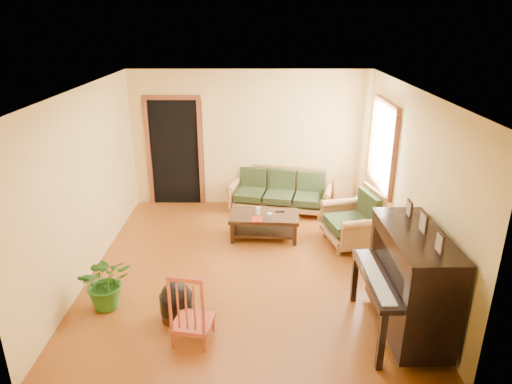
{
  "coord_description": "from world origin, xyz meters",
  "views": [
    {
      "loc": [
        0.15,
        -5.97,
        3.47
      ],
      "look_at": [
        0.12,
        0.2,
        1.1
      ],
      "focal_mm": 32.0,
      "sensor_mm": 36.0,
      "label": 1
    }
  ],
  "objects_px": {
    "sofa": "(280,191)",
    "coffee_table": "(264,226)",
    "red_chair": "(192,305)",
    "potted_plant": "(106,281)",
    "footstool": "(176,305)",
    "armchair": "(351,218)",
    "piano": "(410,284)",
    "ceramic_crock": "(359,203)"
  },
  "relations": [
    {
      "from": "sofa",
      "to": "coffee_table",
      "type": "bearing_deg",
      "value": -92.87
    },
    {
      "from": "red_chair",
      "to": "potted_plant",
      "type": "distance_m",
      "value": 1.34
    },
    {
      "from": "coffee_table",
      "to": "footstool",
      "type": "distance_m",
      "value": 2.48
    },
    {
      "from": "footstool",
      "to": "red_chair",
      "type": "relative_size",
      "value": 0.43
    },
    {
      "from": "armchair",
      "to": "piano",
      "type": "distance_m",
      "value": 2.24
    },
    {
      "from": "footstool",
      "to": "piano",
      "type": "bearing_deg",
      "value": -4.54
    },
    {
      "from": "sofa",
      "to": "red_chair",
      "type": "bearing_deg",
      "value": -94.75
    },
    {
      "from": "coffee_table",
      "to": "ceramic_crock",
      "type": "bearing_deg",
      "value": 33.79
    },
    {
      "from": "armchair",
      "to": "potted_plant",
      "type": "xyz_separation_m",
      "value": [
        -3.41,
        -1.75,
        -0.1
      ]
    },
    {
      "from": "ceramic_crock",
      "to": "potted_plant",
      "type": "relative_size",
      "value": 0.34
    },
    {
      "from": "red_chair",
      "to": "coffee_table",
      "type": "bearing_deg",
      "value": 82.34
    },
    {
      "from": "footstool",
      "to": "ceramic_crock",
      "type": "distance_m",
      "value": 4.56
    },
    {
      "from": "coffee_table",
      "to": "armchair",
      "type": "distance_m",
      "value": 1.43
    },
    {
      "from": "sofa",
      "to": "red_chair",
      "type": "relative_size",
      "value": 2.04
    },
    {
      "from": "sofa",
      "to": "armchair",
      "type": "distance_m",
      "value": 1.74
    },
    {
      "from": "armchair",
      "to": "ceramic_crock",
      "type": "bearing_deg",
      "value": 59.41
    },
    {
      "from": "sofa",
      "to": "armchair",
      "type": "bearing_deg",
      "value": -38.84
    },
    {
      "from": "coffee_table",
      "to": "footstool",
      "type": "height_order",
      "value": "coffee_table"
    },
    {
      "from": "sofa",
      "to": "piano",
      "type": "relative_size",
      "value": 1.29
    },
    {
      "from": "footstool",
      "to": "ceramic_crock",
      "type": "height_order",
      "value": "footstool"
    },
    {
      "from": "coffee_table",
      "to": "armchair",
      "type": "relative_size",
      "value": 1.24
    },
    {
      "from": "piano",
      "to": "ceramic_crock",
      "type": "distance_m",
      "value": 3.73
    },
    {
      "from": "coffee_table",
      "to": "footstool",
      "type": "relative_size",
      "value": 2.86
    },
    {
      "from": "coffee_table",
      "to": "potted_plant",
      "type": "distance_m",
      "value": 2.82
    },
    {
      "from": "armchair",
      "to": "potted_plant",
      "type": "height_order",
      "value": "armchair"
    },
    {
      "from": "sofa",
      "to": "coffee_table",
      "type": "height_order",
      "value": "sofa"
    },
    {
      "from": "armchair",
      "to": "piano",
      "type": "height_order",
      "value": "piano"
    },
    {
      "from": "ceramic_crock",
      "to": "potted_plant",
      "type": "bearing_deg",
      "value": -140.32
    },
    {
      "from": "sofa",
      "to": "potted_plant",
      "type": "distance_m",
      "value": 3.87
    },
    {
      "from": "coffee_table",
      "to": "piano",
      "type": "relative_size",
      "value": 0.79
    },
    {
      "from": "coffee_table",
      "to": "armchair",
      "type": "xyz_separation_m",
      "value": [
        1.39,
        -0.22,
        0.25
      ]
    },
    {
      "from": "potted_plant",
      "to": "piano",
      "type": "bearing_deg",
      "value": -7.45
    },
    {
      "from": "red_chair",
      "to": "armchair",
      "type": "bearing_deg",
      "value": 57.11
    },
    {
      "from": "sofa",
      "to": "ceramic_crock",
      "type": "bearing_deg",
      "value": 16.63
    },
    {
      "from": "sofa",
      "to": "footstool",
      "type": "distance_m",
      "value": 3.64
    },
    {
      "from": "piano",
      "to": "potted_plant",
      "type": "bearing_deg",
      "value": 171.19
    },
    {
      "from": "red_chair",
      "to": "sofa",
      "type": "bearing_deg",
      "value": 83.14
    },
    {
      "from": "sofa",
      "to": "red_chair",
      "type": "distance_m",
      "value": 3.91
    },
    {
      "from": "armchair",
      "to": "footstool",
      "type": "distance_m",
      "value": 3.21
    },
    {
      "from": "red_chair",
      "to": "potted_plant",
      "type": "relative_size",
      "value": 1.27
    },
    {
      "from": "coffee_table",
      "to": "ceramic_crock",
      "type": "distance_m",
      "value": 2.24
    },
    {
      "from": "potted_plant",
      "to": "sofa",
      "type": "bearing_deg",
      "value": 53.16
    }
  ]
}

